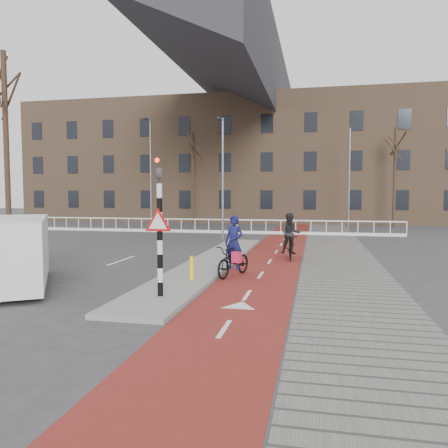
# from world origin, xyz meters

# --- Properties ---
(ground) EXTENTS (120.00, 120.00, 0.00)m
(ground) POSITION_xyz_m (0.00, 0.00, 0.00)
(ground) COLOR #38383A
(ground) RESTS_ON ground
(bike_lane) EXTENTS (2.50, 60.00, 0.01)m
(bike_lane) POSITION_xyz_m (1.50, 10.00, 0.01)
(bike_lane) COLOR maroon
(bike_lane) RESTS_ON ground
(sidewalk) EXTENTS (3.00, 60.00, 0.01)m
(sidewalk) POSITION_xyz_m (4.30, 10.00, 0.01)
(sidewalk) COLOR slate
(sidewalk) RESTS_ON ground
(curb_island) EXTENTS (1.80, 16.00, 0.12)m
(curb_island) POSITION_xyz_m (-0.70, 4.00, 0.06)
(curb_island) COLOR gray
(curb_island) RESTS_ON ground
(traffic_signal) EXTENTS (0.80, 0.80, 3.68)m
(traffic_signal) POSITION_xyz_m (-0.60, -2.02, 1.99)
(traffic_signal) COLOR black
(traffic_signal) RESTS_ON curb_island
(bollard) EXTENTS (0.12, 0.12, 0.72)m
(bollard) POSITION_xyz_m (-0.41, 0.22, 0.48)
(bollard) COLOR yellow
(bollard) RESTS_ON curb_island
(cyclist_near) EXTENTS (1.29, 2.07, 2.03)m
(cyclist_near) POSITION_xyz_m (0.66, 1.58, 0.69)
(cyclist_near) COLOR black
(cyclist_near) RESTS_ON bike_lane
(cyclist_far) EXTENTS (0.87, 1.83, 1.93)m
(cyclist_far) POSITION_xyz_m (2.28, 5.69, 0.81)
(cyclist_far) COLOR black
(cyclist_far) RESTS_ON bike_lane
(van) EXTENTS (4.13, 5.02, 2.04)m
(van) POSITION_xyz_m (-5.38, -1.46, 1.07)
(van) COLOR white
(van) RESTS_ON ground
(railing) EXTENTS (28.00, 0.10, 0.99)m
(railing) POSITION_xyz_m (-5.00, 17.00, 0.31)
(railing) COLOR silver
(railing) RESTS_ON ground
(townhouse_row) EXTENTS (46.00, 10.00, 15.90)m
(townhouse_row) POSITION_xyz_m (-3.00, 32.00, 7.81)
(townhouse_row) COLOR #7F6047
(townhouse_row) RESTS_ON ground
(tree_left) EXTENTS (0.25, 0.25, 9.29)m
(tree_left) POSITION_xyz_m (-10.82, 5.43, 4.64)
(tree_left) COLOR black
(tree_left) RESTS_ON ground
(tree_mid) EXTENTS (0.25, 0.25, 8.09)m
(tree_mid) POSITION_xyz_m (-7.02, 23.77, 4.04)
(tree_mid) COLOR black
(tree_mid) RESTS_ON ground
(tree_right) EXTENTS (0.24, 0.24, 8.02)m
(tree_right) POSITION_xyz_m (9.49, 24.82, 4.01)
(tree_right) COLOR black
(tree_right) RESTS_ON ground
(streetlight_near) EXTENTS (0.12, 0.12, 7.21)m
(streetlight_near) POSITION_xyz_m (-2.19, 13.20, 3.61)
(streetlight_near) COLOR slate
(streetlight_near) RESTS_ON ground
(streetlight_left) EXTENTS (0.12, 0.12, 8.75)m
(streetlight_left) POSITION_xyz_m (-9.84, 21.07, 4.37)
(streetlight_left) COLOR slate
(streetlight_left) RESTS_ON ground
(streetlight_right) EXTENTS (0.12, 0.12, 8.01)m
(streetlight_right) POSITION_xyz_m (5.86, 23.33, 4.00)
(streetlight_right) COLOR slate
(streetlight_right) RESTS_ON ground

